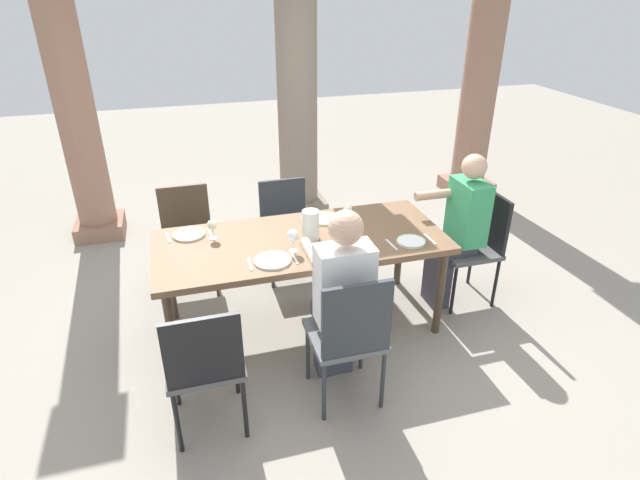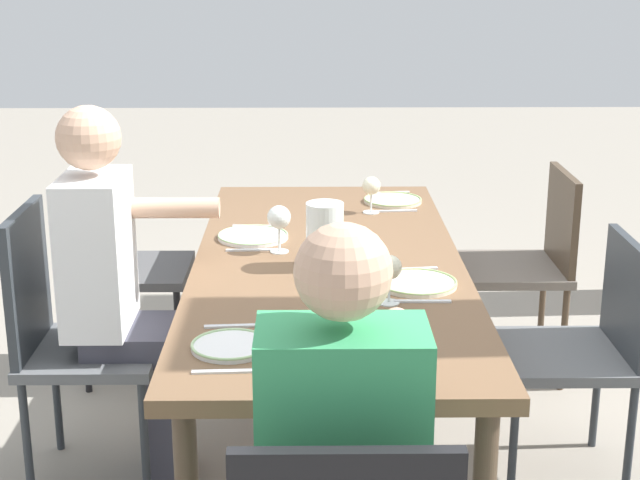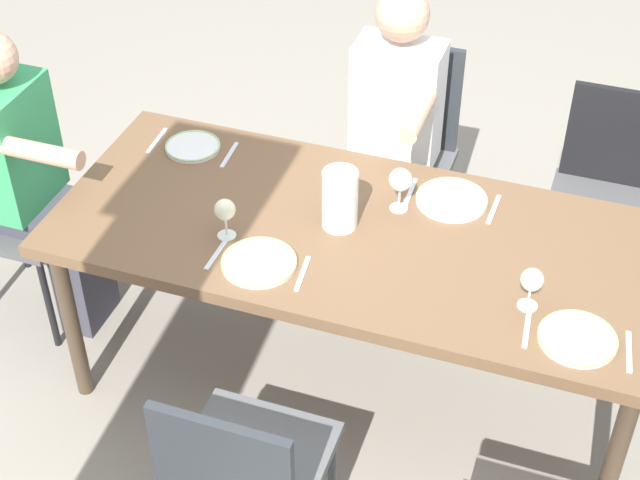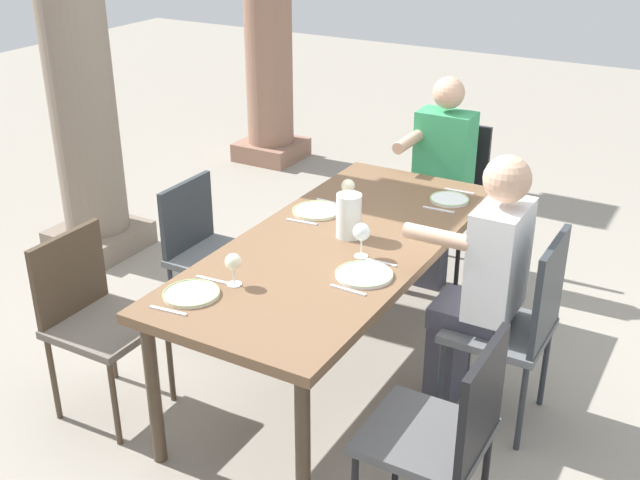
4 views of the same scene
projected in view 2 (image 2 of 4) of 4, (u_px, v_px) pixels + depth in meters
The scene contains 23 objects.
ground_plane at pixel (328, 463), 3.46m from camera, with size 16.00×16.00×0.00m, color gray.
dining_table at pixel (328, 278), 3.26m from camera, with size 2.08×0.90×0.76m.
chair_west_north at pixel (530, 257), 4.07m from camera, with size 0.44×0.44×0.88m.
chair_west_south at pixel (117, 256), 4.05m from camera, with size 0.44×0.44×0.90m.
chair_mid_north at pixel (586, 341), 3.25m from camera, with size 0.44×0.44×0.85m.
chair_mid_south at pixel (66, 329), 3.22m from camera, with size 0.44×0.44×0.96m.
diner_woman_green at pixel (119, 287), 3.18m from camera, with size 0.35×0.49×1.29m.
plate_0 at pixel (393, 200), 3.98m from camera, with size 0.24×0.24×0.02m.
wine_glass_0 at pixel (371, 187), 3.79m from camera, with size 0.07×0.07×0.15m.
fork_0 at pixel (390, 193), 4.13m from camera, with size 0.02×0.17×0.01m, color silver.
spoon_0 at pixel (396, 211), 3.84m from camera, with size 0.02×0.17×0.01m, color silver.
plate_1 at pixel (253, 236), 3.49m from camera, with size 0.25×0.25×0.02m.
wine_glass_1 at pixel (279, 218), 3.30m from camera, with size 0.08×0.08×0.16m.
fork_1 at pixel (255, 226), 3.63m from camera, with size 0.02×0.17×0.01m, color silver.
spoon_1 at pixel (251, 250), 3.34m from camera, with size 0.02×0.17×0.01m, color silver.
plate_2 at pixel (417, 283), 3.00m from camera, with size 0.25×0.25×0.02m.
wine_glass_2 at pixel (390, 269), 2.82m from camera, with size 0.07×0.07×0.15m.
fork_2 at pixel (412, 269), 3.15m from camera, with size 0.02×0.17×0.01m, color silver.
spoon_2 at pixel (422, 301), 2.86m from camera, with size 0.02×0.17×0.01m, color silver.
plate_3 at pixel (231, 345), 2.53m from camera, with size 0.21×0.21×0.02m.
fork_3 at pixel (235, 326), 2.67m from camera, with size 0.02×0.17×0.01m, color silver.
spoon_3 at pixel (226, 371), 2.39m from camera, with size 0.02×0.17×0.01m, color silver.
water_pitcher at pixel (325, 239), 3.15m from camera, with size 0.12×0.12×0.22m.
Camera 2 is at (3.08, -0.06, 1.76)m, focal length 54.44 mm.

